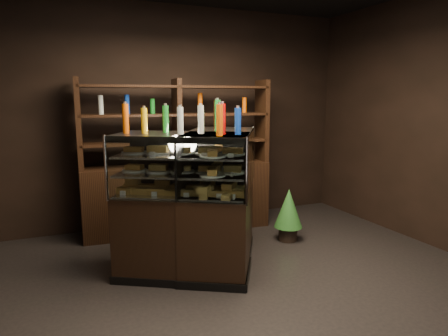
{
  "coord_description": "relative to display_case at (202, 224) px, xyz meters",
  "views": [
    {
      "loc": [
        -1.6,
        -2.93,
        1.76
      ],
      "look_at": [
        -0.1,
        0.63,
        1.08
      ],
      "focal_mm": 32.0,
      "sensor_mm": 36.0,
      "label": 1
    }
  ],
  "objects": [
    {
      "name": "room_shell",
      "position": [
        0.27,
        -0.79,
        1.46
      ],
      "size": [
        5.02,
        5.02,
        3.01
      ],
      "color": "black",
      "rests_on": "ground"
    },
    {
      "name": "potted_conifer",
      "position": [
        1.27,
        0.38,
        -0.05
      ],
      "size": [
        0.35,
        0.35,
        0.75
      ],
      "rotation": [
        0.0,
        0.0,
        -0.3
      ],
      "color": "black",
      "rests_on": "ground"
    },
    {
      "name": "display_case",
      "position": [
        0.0,
        0.0,
        0.0
      ],
      "size": [
        1.77,
        1.47,
        1.43
      ],
      "rotation": [
        0.0,
        0.0,
        0.26
      ],
      "color": "black",
      "rests_on": "ground"
    },
    {
      "name": "bottles_top",
      "position": [
        -0.0,
        0.0,
        1.09
      ],
      "size": [
        1.22,
        0.99,
        0.3
      ],
      "color": "black",
      "rests_on": "display_case"
    },
    {
      "name": "back_shelving",
      "position": [
        0.12,
        1.26,
        0.13
      ],
      "size": [
        2.46,
        0.59,
        2.0
      ],
      "rotation": [
        0.0,
        0.0,
        -0.07
      ],
      "color": "black",
      "rests_on": "ground"
    },
    {
      "name": "food_display",
      "position": [
        0.0,
        -0.0,
        0.6
      ],
      "size": [
        1.39,
        1.13,
        0.44
      ],
      "color": "#D6974D",
      "rests_on": "display_case"
    },
    {
      "name": "ground",
      "position": [
        0.27,
        -0.79,
        -0.48
      ],
      "size": [
        5.0,
        5.0,
        0.0
      ],
      "primitive_type": "plane",
      "color": "black",
      "rests_on": "ground"
    }
  ]
}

